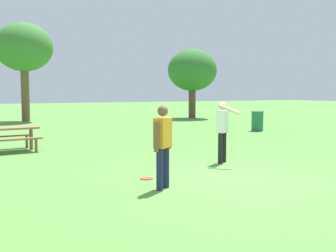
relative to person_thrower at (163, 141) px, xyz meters
The scene contains 8 objects.
ground_plane 1.97m from the person_thrower, ahead, with size 120.00×120.00×0.00m, color #568E3D.
person_thrower is the anchor object (origin of this frame).
person_catcher 3.28m from the person_thrower, 34.82° to the left, with size 0.52×0.83×1.64m.
frisbee 1.34m from the person_thrower, 85.82° to the left, with size 0.29×0.29×0.03m, color #E04733.
picnic_table_near 7.01m from the person_thrower, 108.22° to the left, with size 1.85×1.60×0.77m.
trash_can_beside_table 12.41m from the person_thrower, 42.37° to the left, with size 0.59×0.59×0.96m.
tree_broad_center 20.28m from the person_thrower, 90.01° to the left, with size 3.58×3.58×6.21m.
tree_far_right 21.06m from the person_thrower, 58.29° to the left, with size 3.46×3.46×4.88m.
Camera 1 is at (-5.13, -7.01, 1.91)m, focal length 42.99 mm.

